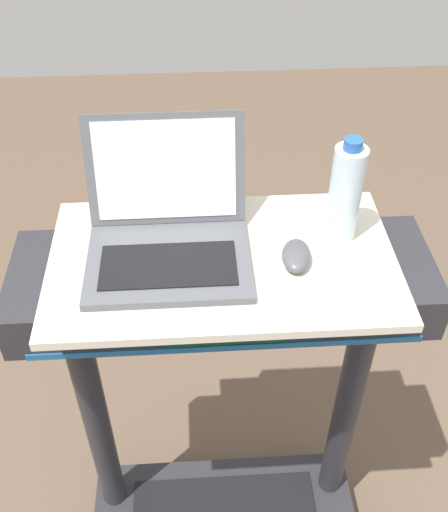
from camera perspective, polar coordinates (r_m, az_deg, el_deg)
The scene contains 4 objects.
desk_board at distance 1.27m, azimuth -0.14°, elevation -0.51°, with size 0.72×0.42×0.02m, color beige.
laptop at distance 1.25m, azimuth -5.31°, elevation 2.30°, with size 0.33×0.31×0.25m.
computer_mouse at distance 1.25m, azimuth 6.80°, elevation 0.03°, with size 0.06×0.10×0.03m, color #4C4C51.
water_bottle at distance 1.27m, azimuth 11.29°, elevation 5.77°, with size 0.07×0.07×0.24m.
Camera 1 is at (-0.05, -0.23, 1.98)m, focal length 42.63 mm.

